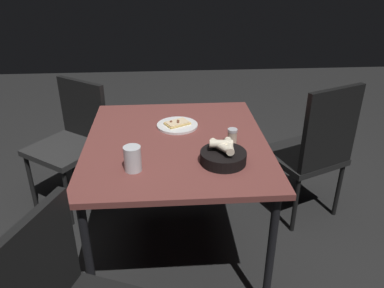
{
  "coord_description": "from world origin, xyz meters",
  "views": [
    {
      "loc": [
        0.05,
        1.86,
        1.67
      ],
      "look_at": [
        -0.08,
        0.09,
        0.78
      ],
      "focal_mm": 35.85,
      "sensor_mm": 36.0,
      "label": 1
    }
  ],
  "objects_px": {
    "pizza_plate": "(177,125)",
    "beer_glass": "(133,160)",
    "bread_basket": "(223,155)",
    "chair_near": "(314,147)",
    "pepper_shaker": "(232,137)",
    "dining_table": "(176,151)",
    "chair_far": "(73,135)"
  },
  "relations": [
    {
      "from": "pizza_plate",
      "to": "beer_glass",
      "type": "distance_m",
      "value": 0.53
    },
    {
      "from": "pizza_plate",
      "to": "bread_basket",
      "type": "xyz_separation_m",
      "value": [
        -0.2,
        0.44,
        0.03
      ]
    },
    {
      "from": "bread_basket",
      "to": "beer_glass",
      "type": "bearing_deg",
      "value": 5.66
    },
    {
      "from": "pizza_plate",
      "to": "chair_near",
      "type": "xyz_separation_m",
      "value": [
        -0.89,
        -0.1,
        -0.23
      ]
    },
    {
      "from": "beer_glass",
      "to": "pizza_plate",
      "type": "bearing_deg",
      "value": -114.85
    },
    {
      "from": "beer_glass",
      "to": "pepper_shaker",
      "type": "distance_m",
      "value": 0.56
    },
    {
      "from": "dining_table",
      "to": "chair_far",
      "type": "xyz_separation_m",
      "value": [
        0.71,
        -0.62,
        -0.18
      ]
    },
    {
      "from": "beer_glass",
      "to": "chair_near",
      "type": "bearing_deg",
      "value": -152.24
    },
    {
      "from": "chair_far",
      "to": "pepper_shaker",
      "type": "bearing_deg",
      "value": 145.86
    },
    {
      "from": "dining_table",
      "to": "chair_near",
      "type": "xyz_separation_m",
      "value": [
        -0.9,
        -0.29,
        -0.16
      ]
    },
    {
      "from": "pizza_plate",
      "to": "beer_glass",
      "type": "height_order",
      "value": "beer_glass"
    },
    {
      "from": "beer_glass",
      "to": "chair_near",
      "type": "distance_m",
      "value": 1.29
    },
    {
      "from": "chair_near",
      "to": "pepper_shaker",
      "type": "bearing_deg",
      "value": 29.42
    },
    {
      "from": "chair_far",
      "to": "bread_basket",
      "type": "bearing_deg",
      "value": 136.39
    },
    {
      "from": "dining_table",
      "to": "chair_far",
      "type": "height_order",
      "value": "chair_far"
    },
    {
      "from": "dining_table",
      "to": "pizza_plate",
      "type": "bearing_deg",
      "value": -94.11
    },
    {
      "from": "bread_basket",
      "to": "pepper_shaker",
      "type": "xyz_separation_m",
      "value": [
        -0.08,
        -0.2,
        -0.0
      ]
    },
    {
      "from": "pizza_plate",
      "to": "chair_near",
      "type": "bearing_deg",
      "value": -173.43
    },
    {
      "from": "bread_basket",
      "to": "chair_far",
      "type": "distance_m",
      "value": 1.31
    },
    {
      "from": "pepper_shaker",
      "to": "chair_near",
      "type": "height_order",
      "value": "chair_near"
    },
    {
      "from": "bread_basket",
      "to": "chair_far",
      "type": "relative_size",
      "value": 0.25
    },
    {
      "from": "pizza_plate",
      "to": "chair_near",
      "type": "height_order",
      "value": "chair_near"
    },
    {
      "from": "bread_basket",
      "to": "pepper_shaker",
      "type": "height_order",
      "value": "bread_basket"
    },
    {
      "from": "pizza_plate",
      "to": "chair_near",
      "type": "distance_m",
      "value": 0.92
    },
    {
      "from": "pizza_plate",
      "to": "chair_far",
      "type": "bearing_deg",
      "value": -31.43
    },
    {
      "from": "pizza_plate",
      "to": "pepper_shaker",
      "type": "xyz_separation_m",
      "value": [
        -0.28,
        0.24,
        0.03
      ]
    },
    {
      "from": "dining_table",
      "to": "chair_near",
      "type": "height_order",
      "value": "chair_near"
    },
    {
      "from": "dining_table",
      "to": "pepper_shaker",
      "type": "bearing_deg",
      "value": 169.18
    },
    {
      "from": "beer_glass",
      "to": "chair_far",
      "type": "bearing_deg",
      "value": -61.67
    },
    {
      "from": "pepper_shaker",
      "to": "dining_table",
      "type": "bearing_deg",
      "value": -10.82
    },
    {
      "from": "dining_table",
      "to": "pizza_plate",
      "type": "distance_m",
      "value": 0.2
    },
    {
      "from": "beer_glass",
      "to": "chair_far",
      "type": "distance_m",
      "value": 1.09
    }
  ]
}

